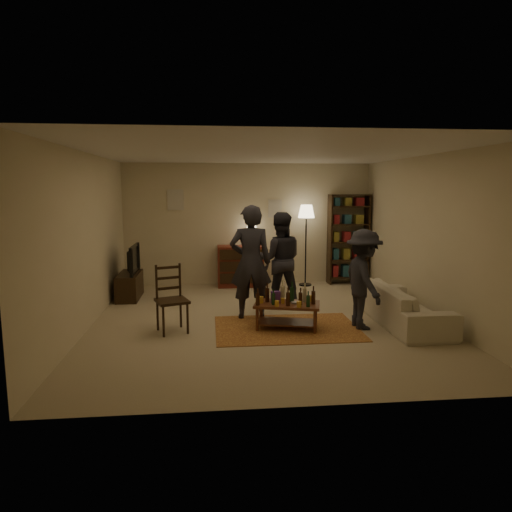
{
  "coord_description": "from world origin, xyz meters",
  "views": [
    {
      "loc": [
        -0.87,
        -7.19,
        2.15
      ],
      "look_at": [
        -0.12,
        0.1,
        1.06
      ],
      "focal_mm": 32.0,
      "sensor_mm": 36.0,
      "label": 1
    }
  ],
  "objects": [
    {
      "name": "coffee_table",
      "position": [
        0.3,
        -0.47,
        0.37
      ],
      "size": [
        1.09,
        0.77,
        0.74
      ],
      "rotation": [
        0.0,
        0.0,
        -0.25
      ],
      "color": "brown",
      "rests_on": "ground"
    },
    {
      "name": "room_shell",
      "position": [
        -0.65,
        2.98,
        1.81
      ],
      "size": [
        6.0,
        6.0,
        6.0
      ],
      "color": "beige",
      "rests_on": "ground"
    },
    {
      "name": "floor_lamp",
      "position": [
        1.25,
        2.64,
        1.53
      ],
      "size": [
        0.36,
        0.36,
        1.79
      ],
      "color": "black",
      "rests_on": "ground"
    },
    {
      "name": "dresser",
      "position": [
        -0.19,
        2.71,
        0.48
      ],
      "size": [
        1.0,
        0.5,
        1.36
      ],
      "color": "maroon",
      "rests_on": "ground"
    },
    {
      "name": "person_right",
      "position": [
        0.4,
        0.93,
        0.86
      ],
      "size": [
        0.89,
        0.73,
        1.73
      ],
      "primitive_type": "imported",
      "rotation": [
        0.0,
        0.0,
        3.05
      ],
      "color": "#27282F",
      "rests_on": "ground"
    },
    {
      "name": "dining_chair",
      "position": [
        -1.46,
        -0.39,
        0.55
      ],
      "size": [
        0.57,
        0.57,
        1.03
      ],
      "rotation": [
        0.0,
        0.0,
        0.34
      ],
      "color": "black",
      "rests_on": "ground"
    },
    {
      "name": "person_by_sofa",
      "position": [
        1.47,
        -0.54,
        0.77
      ],
      "size": [
        0.63,
        1.03,
        1.54
      ],
      "primitive_type": "imported",
      "rotation": [
        0.0,
        0.0,
        1.64
      ],
      "color": "#24252B",
      "rests_on": "ground"
    },
    {
      "name": "rug",
      "position": [
        0.3,
        -0.47,
        0.01
      ],
      "size": [
        2.2,
        1.5,
        0.01
      ],
      "primitive_type": "cube",
      "color": "maroon",
      "rests_on": "ground"
    },
    {
      "name": "sofa",
      "position": [
        2.2,
        -0.4,
        0.3
      ],
      "size": [
        0.81,
        2.08,
        0.61
      ],
      "primitive_type": "imported",
      "rotation": [
        0.0,
        0.0,
        1.57
      ],
      "color": "beige",
      "rests_on": "ground"
    },
    {
      "name": "tv_stand",
      "position": [
        -2.44,
        1.8,
        0.38
      ],
      "size": [
        0.4,
        1.0,
        1.06
      ],
      "color": "black",
      "rests_on": "ground"
    },
    {
      "name": "bookshelf",
      "position": [
        2.25,
        2.78,
        1.03
      ],
      "size": [
        0.9,
        0.34,
        2.02
      ],
      "color": "black",
      "rests_on": "ground"
    },
    {
      "name": "person_left",
      "position": [
        -0.2,
        0.17,
        0.94
      ],
      "size": [
        0.71,
        0.48,
        1.89
      ],
      "primitive_type": "imported",
      "rotation": [
        0.0,
        0.0,
        3.1
      ],
      "color": "#26262D",
      "rests_on": "ground"
    },
    {
      "name": "floor",
      "position": [
        0.0,
        0.0,
        0.0
      ],
      "size": [
        6.0,
        6.0,
        0.0
      ],
      "primitive_type": "plane",
      "color": "#C6B793",
      "rests_on": "ground"
    }
  ]
}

